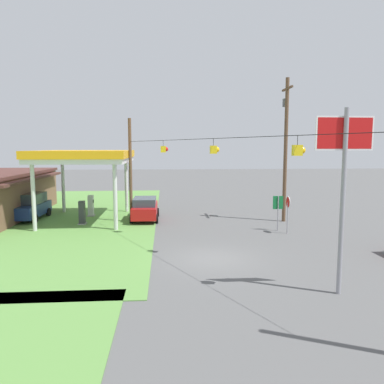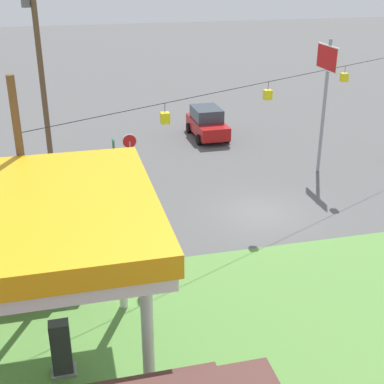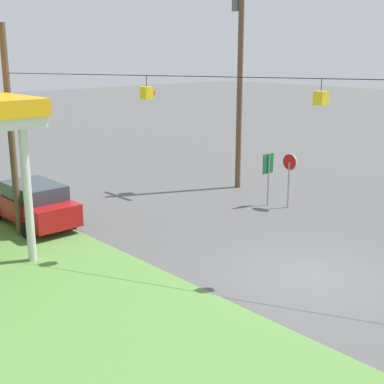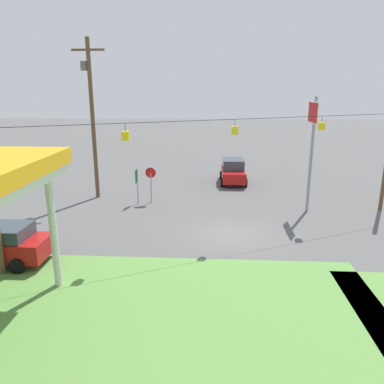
% 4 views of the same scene
% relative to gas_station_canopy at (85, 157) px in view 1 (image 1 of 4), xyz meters
% --- Properties ---
extents(ground_plane, '(160.00, 160.00, 0.00)m').
position_rel_gas_station_canopy_xyz_m(ground_plane, '(-10.85, -8.55, -4.94)').
color(ground_plane, '#565656').
extents(gas_station_canopy, '(8.88, 6.86, 5.46)m').
position_rel_gas_station_canopy_xyz_m(gas_station_canopy, '(0.00, 0.00, 0.00)').
color(gas_station_canopy, silver).
rests_on(gas_station_canopy, ground).
extents(fuel_pump_near, '(0.71, 0.56, 1.76)m').
position_rel_gas_station_canopy_xyz_m(fuel_pump_near, '(-1.68, -0.00, -4.10)').
color(fuel_pump_near, gray).
rests_on(fuel_pump_near, ground).
extents(fuel_pump_far, '(0.71, 0.56, 1.76)m').
position_rel_gas_station_canopy_xyz_m(fuel_pump_far, '(1.68, -0.00, -4.10)').
color(fuel_pump_far, gray).
rests_on(fuel_pump_far, ground).
extents(car_at_pumps_front, '(4.82, 2.13, 1.79)m').
position_rel_gas_station_canopy_xyz_m(car_at_pumps_front, '(-0.18, -4.55, -4.01)').
color(car_at_pumps_front, '#AD1414').
rests_on(car_at_pumps_front, ground).
extents(car_at_pumps_rear, '(4.82, 2.25, 2.08)m').
position_rel_gas_station_canopy_xyz_m(car_at_pumps_rear, '(0.69, 4.55, -3.90)').
color(car_at_pumps_rear, navy).
rests_on(car_at_pumps_rear, ground).
extents(stop_sign_roadside, '(0.80, 0.08, 2.50)m').
position_rel_gas_station_canopy_xyz_m(stop_sign_roadside, '(-5.58, -14.22, -3.13)').
color(stop_sign_roadside, '#99999E').
rests_on(stop_sign_roadside, ground).
extents(stop_sign_overhead, '(0.22, 2.24, 7.15)m').
position_rel_gas_station_canopy_xyz_m(stop_sign_overhead, '(-15.77, -12.86, 0.20)').
color(stop_sign_overhead, gray).
rests_on(stop_sign_overhead, ground).
extents(route_sign, '(0.10, 0.70, 2.40)m').
position_rel_gas_station_canopy_xyz_m(route_sign, '(-4.70, -13.82, -3.23)').
color(route_sign, gray).
rests_on(route_sign, ground).
extents(utility_pole_main, '(2.20, 0.44, 10.84)m').
position_rel_gas_station_canopy_xyz_m(utility_pole_main, '(-1.45, -15.29, 1.09)').
color(utility_pole_main, brown).
rests_on(utility_pole_main, ground).
extents(signal_span_gantry, '(19.95, 10.24, 7.85)m').
position_rel_gas_station_canopy_xyz_m(signal_span_gantry, '(-10.85, -8.56, -0.71)').
color(signal_span_gantry, brown).
rests_on(signal_span_gantry, ground).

